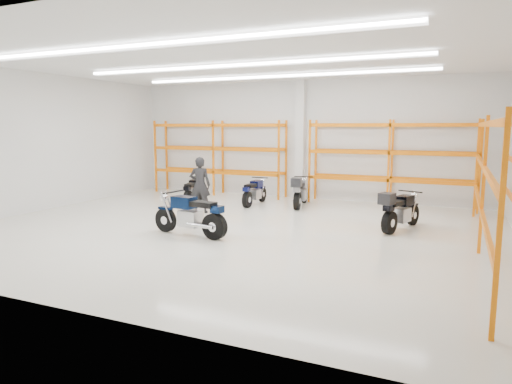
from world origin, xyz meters
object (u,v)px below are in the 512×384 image
at_px(motorcycle_back_d, 399,211).
at_px(motorcycle_back_a, 193,192).
at_px(standing_man, 200,185).
at_px(structural_column, 300,140).
at_px(motorcycle_main, 192,216).
at_px(motorcycle_back_c, 300,192).
at_px(motorcycle_back_b, 254,193).

bearing_deg(motorcycle_back_d, motorcycle_back_a, 168.92).
height_order(standing_man, structural_column, structural_column).
relative_size(motorcycle_back_a, structural_column, 0.42).
xyz_separation_m(motorcycle_back_d, structural_column, (-4.19, 4.24, 1.73)).
xyz_separation_m(motorcycle_back_a, standing_man, (1.10, -1.35, 0.46)).
bearing_deg(motorcycle_main, motorcycle_back_c, 77.38).
distance_m(motorcycle_back_a, motorcycle_back_c, 3.83).
bearing_deg(motorcycle_back_d, motorcycle_main, -149.49).
relative_size(motorcycle_back_c, structural_column, 0.47).
height_order(motorcycle_main, motorcycle_back_b, motorcycle_main).
bearing_deg(motorcycle_back_d, motorcycle_back_c, 146.41).
relative_size(motorcycle_back_d, standing_man, 1.15).
height_order(motorcycle_back_b, standing_man, standing_man).
relative_size(motorcycle_main, motorcycle_back_b, 1.17).
bearing_deg(motorcycle_back_c, motorcycle_back_d, -33.59).
relative_size(motorcycle_back_d, structural_column, 0.46).
xyz_separation_m(motorcycle_back_c, motorcycle_back_d, (3.55, -2.36, 0.00)).
distance_m(motorcycle_main, motorcycle_back_c, 5.25).
xyz_separation_m(motorcycle_main, motorcycle_back_c, (1.15, 5.12, 0.00)).
xyz_separation_m(motorcycle_back_b, motorcycle_back_c, (1.62, 0.26, 0.08)).
height_order(motorcycle_back_a, standing_man, standing_man).
xyz_separation_m(motorcycle_back_b, standing_man, (-0.99, -2.02, 0.46)).
bearing_deg(motorcycle_back_b, motorcycle_back_c, 9.25).
bearing_deg(standing_man, motorcycle_back_d, 161.61).
distance_m(motorcycle_main, motorcycle_back_b, 4.88).
bearing_deg(motorcycle_back_a, motorcycle_back_d, -11.08).
xyz_separation_m(motorcycle_back_c, structural_column, (-0.64, 1.88, 1.73)).
bearing_deg(structural_column, motorcycle_back_c, -71.26).
xyz_separation_m(motorcycle_back_b, structural_column, (0.98, 2.15, 1.81)).
xyz_separation_m(motorcycle_back_a, structural_column, (3.08, 2.82, 1.81)).
relative_size(motorcycle_back_a, motorcycle_back_b, 0.99).
xyz_separation_m(motorcycle_main, motorcycle_back_b, (-0.48, 4.86, -0.08)).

